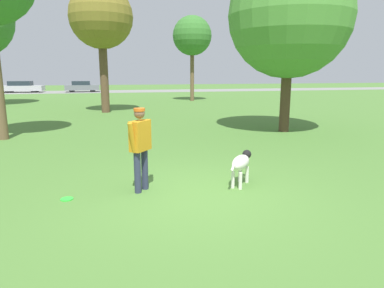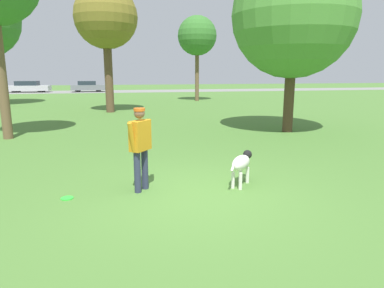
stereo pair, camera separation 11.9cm
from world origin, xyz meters
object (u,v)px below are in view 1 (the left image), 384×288
at_px(frisbee, 67,199).
at_px(parked_car_silver, 22,87).
at_px(tree_far_right, 192,36).
at_px(tree_mid_center, 101,18).
at_px(parked_car_grey, 82,87).
at_px(dog, 241,163).
at_px(person, 140,143).
at_px(tree_near_right, 290,16).

bearing_deg(frisbee, parked_car_silver, 104.24).
bearing_deg(frisbee, tree_far_right, 71.26).
bearing_deg(tree_mid_center, parked_car_grey, 97.98).
distance_m(dog, tree_far_right, 21.75).
distance_m(dog, parked_car_silver, 38.85).
distance_m(person, parked_car_grey, 36.33).
bearing_deg(tree_mid_center, person, -86.16).
relative_size(dog, parked_car_silver, 0.20).
distance_m(dog, parked_car_grey, 36.68).
bearing_deg(person, parked_car_silver, 55.32).
xyz_separation_m(parked_car_silver, parked_car_grey, (6.67, -0.53, 0.00)).
xyz_separation_m(dog, frisbee, (-3.39, -0.10, -0.45)).
bearing_deg(parked_car_silver, person, -71.41).
distance_m(frisbee, tree_mid_center, 15.07).
bearing_deg(dog, tree_near_right, 3.54).
bearing_deg(tree_near_right, parked_car_silver, 118.38).
xyz_separation_m(frisbee, tree_far_right, (7.13, 21.02, 5.04)).
height_order(tree_far_right, tree_near_right, tree_far_right).
height_order(tree_far_right, tree_mid_center, tree_mid_center).
height_order(tree_far_right, parked_car_grey, tree_far_right).
distance_m(tree_near_right, parked_car_grey, 32.22).
relative_size(tree_near_right, parked_car_grey, 1.67).
bearing_deg(dog, tree_far_right, 27.94).
xyz_separation_m(dog, parked_car_grey, (-6.06, 36.18, 0.18)).
height_order(person, frisbee, person).
bearing_deg(person, tree_near_right, -7.42).
xyz_separation_m(frisbee, tree_near_right, (7.37, 5.88, 4.28)).
distance_m(parked_car_silver, parked_car_grey, 6.69).
relative_size(frisbee, tree_far_right, 0.03).
height_order(dog, tree_far_right, tree_far_right).
distance_m(dog, tree_mid_center, 15.11).
distance_m(tree_far_right, tree_mid_center, 9.61).
xyz_separation_m(tree_near_right, parked_car_grey, (-10.04, 30.40, -3.65)).
xyz_separation_m(tree_far_right, parked_car_silver, (-16.47, 15.78, -4.42)).
distance_m(tree_mid_center, parked_car_silver, 25.11).
distance_m(dog, tree_near_right, 8.00).
height_order(dog, parked_car_silver, parked_car_silver).
height_order(person, parked_car_grey, person).
bearing_deg(tree_near_right, tree_far_right, 90.91).
bearing_deg(parked_car_silver, tree_far_right, -41.47).
xyz_separation_m(tree_mid_center, parked_car_silver, (-9.77, 22.67, -4.58)).
bearing_deg(tree_far_right, dog, -100.13).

